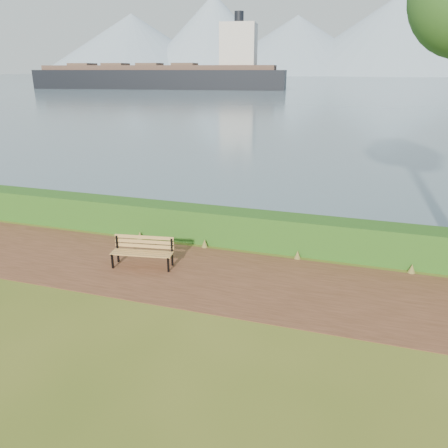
% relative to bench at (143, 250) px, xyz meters
% --- Properties ---
extents(ground, '(140.00, 140.00, 0.00)m').
position_rel_bench_xyz_m(ground, '(2.20, -0.37, -0.46)').
color(ground, '#4A5C1A').
rests_on(ground, ground).
extents(path, '(40.00, 3.40, 0.01)m').
position_rel_bench_xyz_m(path, '(2.20, -0.07, -0.46)').
color(path, '#502F1B').
rests_on(path, ground).
extents(hedge, '(32.00, 0.85, 1.00)m').
position_rel_bench_xyz_m(hedge, '(2.20, 2.23, 0.04)').
color(hedge, '#1F4B15').
rests_on(hedge, ground).
extents(water, '(700.00, 510.00, 0.00)m').
position_rel_bench_xyz_m(water, '(2.20, 259.63, -0.46)').
color(water, '#455F70').
rests_on(water, ground).
extents(mountains, '(585.00, 190.00, 70.00)m').
position_rel_bench_xyz_m(mountains, '(-6.98, 405.68, 27.23)').
color(mountains, '#8298AD').
rests_on(mountains, ground).
extents(bench, '(1.65, 0.71, 0.80)m').
position_rel_bench_xyz_m(bench, '(0.00, 0.00, 0.00)').
color(bench, black).
rests_on(bench, ground).
extents(cargo_ship, '(66.48, 18.67, 19.94)m').
position_rel_bench_xyz_m(cargo_ship, '(-45.07, 99.92, 2.51)').
color(cargo_ship, black).
rests_on(cargo_ship, ground).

